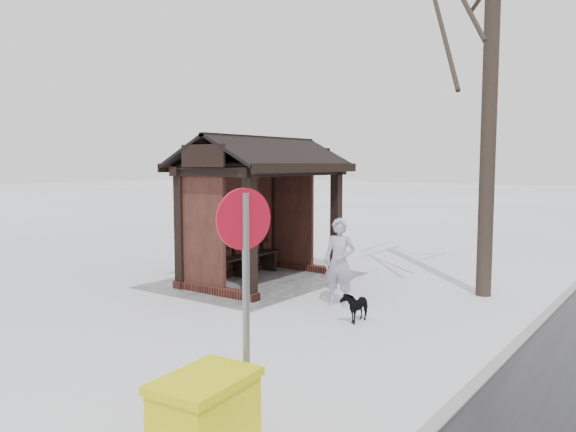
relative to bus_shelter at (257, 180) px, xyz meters
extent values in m
plane|color=white|center=(0.00, 0.16, -2.17)|extent=(120.00, 120.00, 0.00)
cube|color=gray|center=(0.00, 5.66, -2.16)|extent=(120.00, 0.15, 0.06)
cube|color=#999A9F|center=(0.00, -0.04, -2.16)|extent=(4.20, 3.20, 0.02)
cube|color=#3D1816|center=(0.00, -0.74, -2.09)|extent=(3.30, 0.22, 0.16)
cube|color=#3D1816|center=(-1.50, 0.16, -2.09)|extent=(0.22, 2.10, 0.16)
cube|color=#3D1816|center=(1.50, 0.16, -2.09)|extent=(0.22, 2.10, 0.16)
cube|color=black|center=(-1.50, 1.06, -1.02)|extent=(0.20, 0.20, 2.30)
cube|color=black|center=(1.50, 1.06, -1.02)|extent=(0.20, 0.20, 2.30)
cube|color=black|center=(-1.50, -0.74, -1.02)|extent=(0.20, 0.20, 2.30)
cube|color=black|center=(1.50, -0.74, -1.02)|extent=(0.20, 0.20, 2.30)
cube|color=black|center=(0.00, -0.74, -0.94)|extent=(2.80, 0.08, 2.14)
cube|color=black|center=(-1.50, -0.16, -0.94)|extent=(0.08, 1.17, 2.14)
cube|color=black|center=(1.50, -0.16, -0.94)|extent=(0.08, 1.17, 2.14)
cube|color=black|center=(0.00, 1.06, 0.19)|extent=(3.40, 0.20, 0.18)
cube|color=black|center=(0.00, -0.74, 0.19)|extent=(3.40, 0.20, 0.18)
cylinder|color=black|center=(-1.50, 4.36, 2.11)|extent=(0.29, 0.29, 8.55)
imported|color=#A599B3|center=(0.81, 2.54, -1.38)|extent=(0.49, 0.64, 1.56)
imported|color=black|center=(1.50, 3.25, -1.92)|extent=(0.59, 0.28, 0.50)
cube|color=#D8D50C|center=(5.90, 4.25, -1.85)|extent=(0.92, 0.66, 0.63)
cube|color=#D8D50C|center=(5.90, 4.25, -1.50)|extent=(0.97, 0.71, 0.08)
cylinder|color=gray|center=(5.26, 4.17, -1.04)|extent=(0.07, 0.07, 2.25)
cylinder|color=#A70B20|center=(5.26, 4.15, -0.16)|extent=(0.57, 0.21, 0.59)
cylinder|color=white|center=(5.26, 4.13, -0.16)|extent=(0.44, 0.17, 0.45)
camera|label=1|loc=(9.23, 7.57, 0.36)|focal=35.00mm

